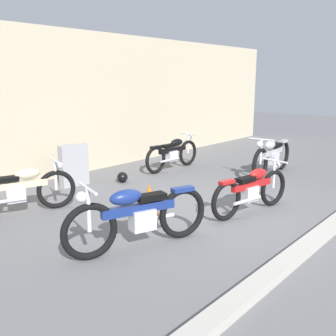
% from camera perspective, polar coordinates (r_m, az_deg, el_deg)
% --- Properties ---
extents(ground_plane, '(40.00, 40.00, 0.00)m').
position_cam_1_polar(ground_plane, '(7.12, 7.14, -6.20)').
color(ground_plane, slate).
extents(building_wall, '(18.00, 0.30, 3.45)m').
position_cam_1_polar(building_wall, '(9.87, -14.54, 8.99)').
color(building_wall, beige).
rests_on(building_wall, ground_plane).
extents(curb_strip, '(18.00, 0.24, 0.12)m').
position_cam_1_polar(curb_strip, '(6.34, 21.36, -8.86)').
color(curb_strip, '#B7B2A8').
rests_on(curb_strip, ground_plane).
extents(stone_marker, '(0.65, 0.27, 0.91)m').
position_cam_1_polar(stone_marker, '(8.86, -13.46, 0.38)').
color(stone_marker, '#9E9EA3').
rests_on(stone_marker, ground_plane).
extents(helmet, '(0.24, 0.24, 0.24)m').
position_cam_1_polar(helmet, '(9.02, -6.62, -1.33)').
color(helmet, black).
rests_on(helmet, ground_plane).
extents(traffic_cone, '(0.32, 0.32, 0.55)m').
position_cam_1_polar(traffic_cone, '(6.84, -2.72, -4.49)').
color(traffic_cone, orange).
rests_on(traffic_cone, ground_plane).
extents(motorcycle_cream, '(1.94, 0.83, 0.90)m').
position_cam_1_polar(motorcycle_cream, '(7.25, -20.72, -3.00)').
color(motorcycle_cream, black).
rests_on(motorcycle_cream, ground_plane).
extents(motorcycle_red, '(1.92, 0.60, 0.87)m').
position_cam_1_polar(motorcycle_red, '(7.04, 12.04, -3.05)').
color(motorcycle_red, black).
rests_on(motorcycle_red, ground_plane).
extents(motorcycle_blue, '(2.11, 0.92, 0.98)m').
position_cam_1_polar(motorcycle_blue, '(5.45, -4.41, -6.89)').
color(motorcycle_blue, black).
rests_on(motorcycle_blue, ground_plane).
extents(motorcycle_silver, '(2.19, 0.61, 0.98)m').
position_cam_1_polar(motorcycle_silver, '(9.93, 14.78, 1.71)').
color(motorcycle_silver, black).
rests_on(motorcycle_silver, ground_plane).
extents(motorcycle_black, '(1.97, 0.55, 0.88)m').
position_cam_1_polar(motorcycle_black, '(10.22, 0.72, 2.17)').
color(motorcycle_black, black).
rests_on(motorcycle_black, ground_plane).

